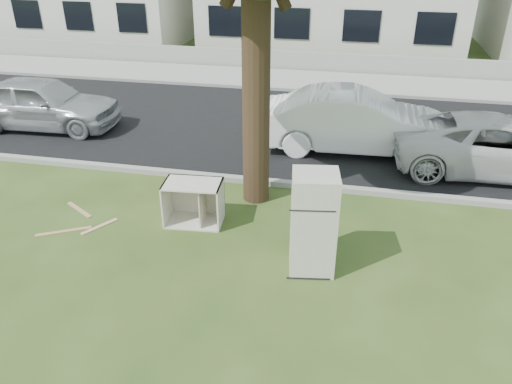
% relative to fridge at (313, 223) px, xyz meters
% --- Properties ---
extents(ground, '(120.00, 120.00, 0.00)m').
position_rel_fridge_xyz_m(ground, '(-0.99, 0.39, -0.87)').
color(ground, '#2E4518').
extents(road, '(120.00, 7.00, 0.01)m').
position_rel_fridge_xyz_m(road, '(-0.99, 6.39, -0.86)').
color(road, black).
rests_on(road, ground).
extents(kerb_near, '(120.00, 0.18, 0.12)m').
position_rel_fridge_xyz_m(kerb_near, '(-0.99, 2.84, -0.87)').
color(kerb_near, gray).
rests_on(kerb_near, ground).
extents(kerb_far, '(120.00, 0.18, 0.12)m').
position_rel_fridge_xyz_m(kerb_far, '(-0.99, 9.94, -0.87)').
color(kerb_far, gray).
rests_on(kerb_far, ground).
extents(sidewalk, '(120.00, 2.80, 0.01)m').
position_rel_fridge_xyz_m(sidewalk, '(-0.99, 11.39, -0.86)').
color(sidewalk, gray).
rests_on(sidewalk, ground).
extents(low_wall, '(120.00, 0.15, 0.70)m').
position_rel_fridge_xyz_m(low_wall, '(-0.99, 12.99, -0.52)').
color(low_wall, gray).
rests_on(low_wall, ground).
extents(fridge, '(0.81, 0.76, 1.73)m').
position_rel_fridge_xyz_m(fridge, '(0.00, 0.00, 0.00)').
color(fridge, '#B2ABA1').
rests_on(fridge, ground).
extents(cabinet, '(1.13, 0.75, 0.84)m').
position_rel_fridge_xyz_m(cabinet, '(-2.35, 1.00, -0.45)').
color(cabinet, silver).
rests_on(cabinet, ground).
extents(plank_a, '(0.92, 0.56, 0.02)m').
position_rel_fridge_xyz_m(plank_a, '(-4.63, 0.15, -0.86)').
color(plank_a, tan).
rests_on(plank_a, ground).
extents(plank_b, '(0.76, 0.51, 0.02)m').
position_rel_fridge_xyz_m(plank_b, '(-4.76, 0.95, -0.86)').
color(plank_b, tan).
rests_on(plank_b, ground).
extents(plank_c, '(0.47, 0.69, 0.02)m').
position_rel_fridge_xyz_m(plank_c, '(-4.06, 0.45, -0.86)').
color(plank_c, tan).
rests_on(plank_c, ground).
extents(car_center, '(4.69, 1.84, 1.52)m').
position_rel_fridge_xyz_m(car_center, '(0.52, 5.18, -0.11)').
color(car_center, white).
rests_on(car_center, ground).
extents(car_right, '(4.74, 2.29, 1.30)m').
position_rel_fridge_xyz_m(car_right, '(3.74, 4.58, -0.22)').
color(car_right, silver).
rests_on(car_right, ground).
extents(car_left, '(4.30, 1.90, 1.44)m').
position_rel_fridge_xyz_m(car_left, '(-8.04, 5.04, -0.15)').
color(car_left, '#9EA1A5').
rests_on(car_left, ground).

